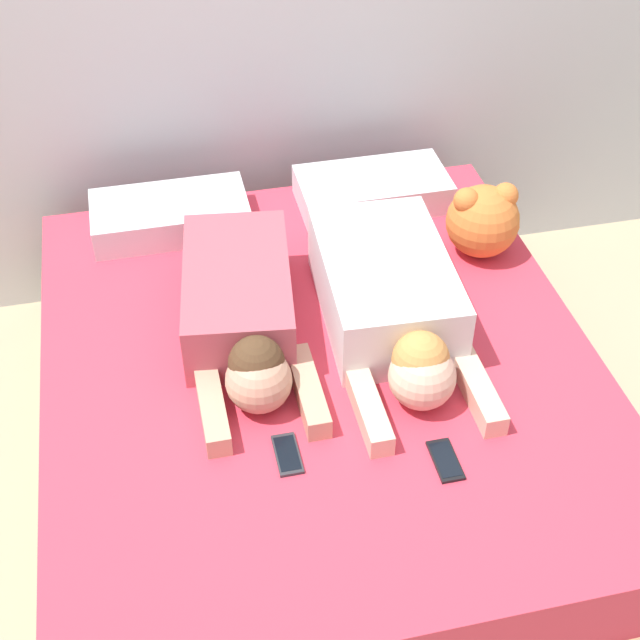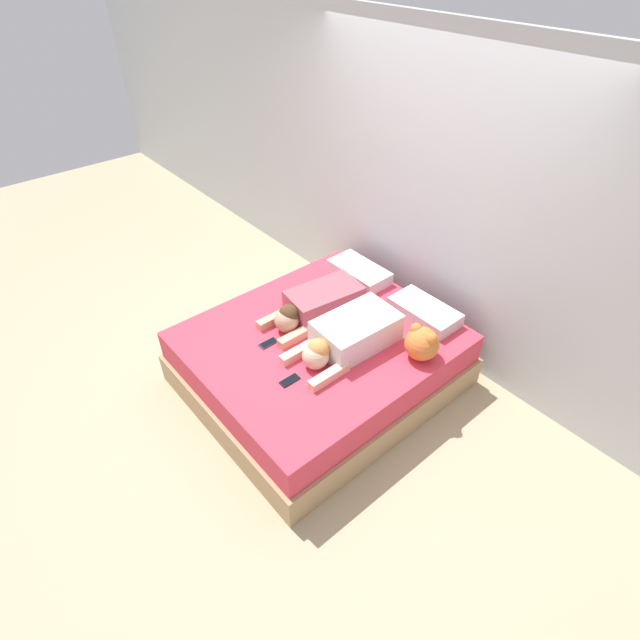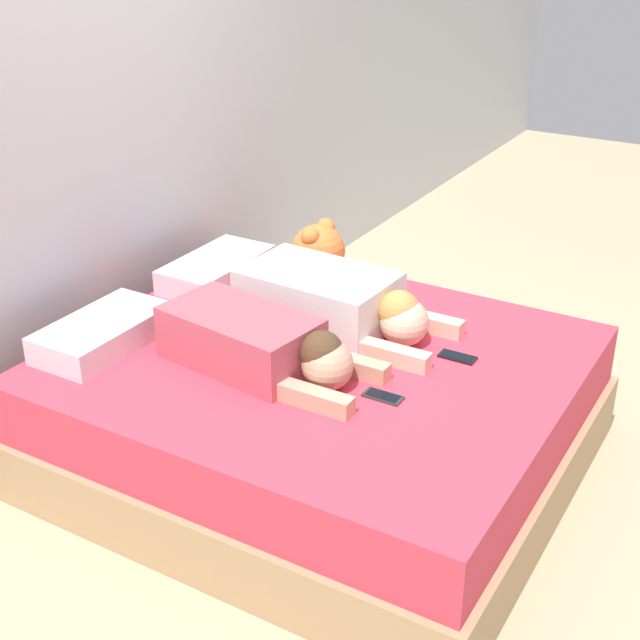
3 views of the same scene
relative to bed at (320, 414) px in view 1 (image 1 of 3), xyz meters
name	(u,v)px [view 1 (image 1 of 3)]	position (x,y,z in m)	size (l,w,h in m)	color
ground_plane	(320,463)	(0.00, 0.00, -0.26)	(12.00, 12.00, 0.00)	tan
bed	(320,414)	(0.00, 0.00, 0.00)	(1.77, 2.01, 0.52)	tan
pillow_head_left	(170,215)	(-0.38, 0.79, 0.32)	(0.57, 0.30, 0.12)	silver
pillow_head_right	(372,190)	(0.38, 0.79, 0.32)	(0.57, 0.30, 0.12)	silver
person_left	(243,315)	(-0.22, 0.13, 0.37)	(0.41, 0.89, 0.22)	#B24C59
person_right	(392,304)	(0.25, 0.07, 0.38)	(0.42, 0.92, 0.23)	silver
cell_phone_left	(287,454)	(-0.18, -0.37, 0.27)	(0.07, 0.15, 0.01)	#2D2D33
cell_phone_right	(445,460)	(0.24, -0.49, 0.27)	(0.07, 0.15, 0.01)	black
plush_toy	(483,220)	(0.68, 0.41, 0.40)	(0.26, 0.26, 0.27)	orange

